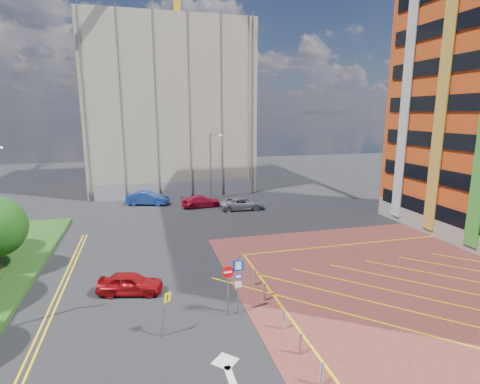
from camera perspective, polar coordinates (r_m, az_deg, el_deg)
name	(u,v)px	position (r m, az deg, el deg)	size (l,w,h in m)	color
ground	(233,325)	(19.88, -1.00, -19.66)	(140.00, 140.00, 0.00)	black
forecourt	(462,292)	(26.51, 30.77, -12.95)	(26.00, 26.00, 0.02)	brown
lamp_back	(211,164)	(45.58, -4.41, 4.28)	(1.53, 0.16, 8.00)	#9EA0A8
sign_cluster	(234,280)	(19.85, -0.86, -13.29)	(1.17, 0.12, 3.20)	#9EA0A8
warning_sign	(165,309)	(18.70, -11.37, -17.05)	(0.61, 0.39, 2.25)	#9EA0A8
bollard_row	(289,329)	(18.90, 7.51, -19.93)	(0.14, 11.14, 0.90)	#9EA0A8
construction_building	(168,109)	(56.60, -10.93, 12.34)	(21.20, 19.20, 22.00)	#ACA28C
construction_fence	(185,189)	(47.66, -8.42, 0.43)	(21.60, 0.06, 2.00)	gray
car_red_left	(130,283)	(23.46, -16.39, -13.20)	(1.51, 3.77, 1.28)	#9B0D11
car_blue_back	(148,198)	(44.45, -13.89, -0.93)	(1.65, 4.72, 1.56)	navy
car_red_back	(201,201)	(42.40, -5.94, -1.43)	(1.81, 4.45, 1.29)	#BA0F2C
car_silver_back	(242,204)	(41.12, 0.28, -1.77)	(2.20, 4.78, 1.33)	#A8A7AE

